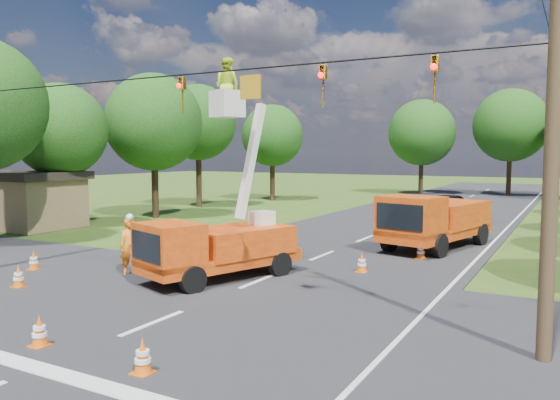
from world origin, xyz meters
The scene contains 25 objects.
ground centered at (0.00, 20.00, 0.00)m, with size 140.00×140.00×0.00m, color #2B5018.
road_main centered at (0.00, 20.00, 0.00)m, with size 12.00×100.00×0.06m, color black.
road_cross centered at (0.00, 2.00, 0.00)m, with size 56.00×10.00×0.07m, color black.
stop_bar centered at (0.00, -3.20, 0.00)m, with size 9.00×0.45×0.02m, color silver.
edge_line centered at (5.60, 20.00, 0.00)m, with size 0.12×90.00×0.02m, color silver.
bucket_truck centered at (-1.34, 4.67, 1.59)m, with size 3.74×5.81×7.26m.
second_truck centered at (3.52, 13.97, 1.26)m, with size 3.83×6.86×2.43m.
ground_worker centered at (-4.41, 3.82, 0.99)m, with size 0.72×0.47×1.97m, color #FF5715.
distant_car centered at (1.29, 26.60, 0.76)m, with size 1.79×4.44×1.51m, color black.
traffic_cone_0 centered at (-1.07, -2.35, 0.36)m, with size 0.38×0.38×0.71m.
traffic_cone_1 centered at (1.90, -2.38, 0.36)m, with size 0.38×0.38×0.71m.
traffic_cone_2 centered at (2.44, 7.96, 0.36)m, with size 0.38×0.38×0.71m.
traffic_cone_3 centered at (3.64, 11.34, 0.36)m, with size 0.38×0.38×0.71m.
traffic_cone_4 centered at (-6.17, 0.80, 0.36)m, with size 0.38×0.38×0.71m.
traffic_cone_5 centered at (-7.98, 2.70, 0.36)m, with size 0.38×0.38×0.71m.
traffic_cone_7 centered at (3.82, 17.54, 0.36)m, with size 0.38×0.38×0.71m.
pole_right_near centered at (8.50, 2.00, 5.11)m, with size 1.80×0.30×10.00m.
signal_span centered at (2.23, 1.99, 5.88)m, with size 18.00×0.29×1.07m.
shed centered at (-18.00, 10.00, 1.62)m, with size 5.50×4.50×3.15m.
tree_left_c centered at (-16.50, 11.00, 5.44)m, with size 5.20×5.20×8.06m.
tree_left_d centered at (-15.00, 17.00, 6.12)m, with size 6.20×6.20×9.24m.
tree_left_e centered at (-16.80, 24.00, 6.49)m, with size 5.80×5.80×9.41m.
tree_left_f centered at (-14.80, 32.00, 5.69)m, with size 5.40×5.40×8.40m.
tree_far_a centered at (-5.00, 45.00, 6.19)m, with size 6.60×6.60×9.50m.
tree_far_b centered at (3.00, 47.00, 6.81)m, with size 7.00×7.00×10.32m.
Camera 1 is at (8.98, -9.88, 4.19)m, focal length 35.00 mm.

